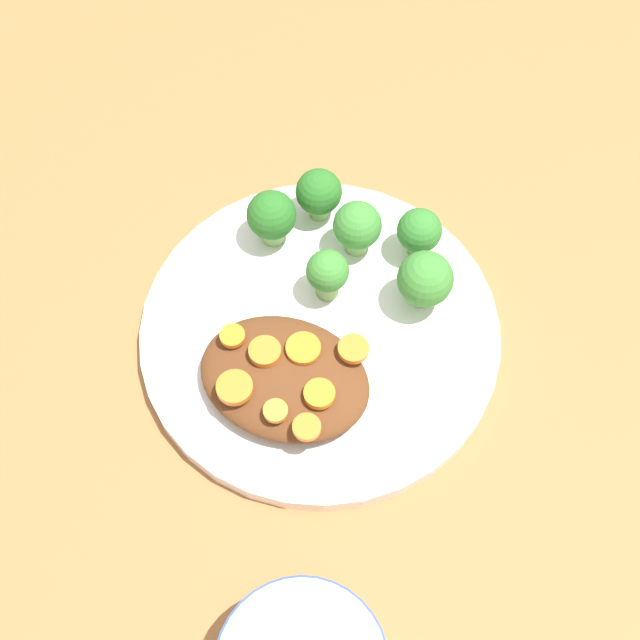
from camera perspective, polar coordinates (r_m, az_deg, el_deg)
ground_plane at (r=0.72m, az=-0.00°, el=-1.14°), size 4.00×4.00×0.00m
plate at (r=0.71m, az=-0.00°, el=-0.77°), size 0.28×0.28×0.02m
stew_mound at (r=0.67m, az=-2.28°, el=-3.72°), size 0.13×0.10×0.03m
broccoli_floret_0 at (r=0.72m, az=-3.12°, el=6.62°), size 0.04×0.04×0.05m
broccoli_floret_1 at (r=0.72m, az=2.27°, el=6.01°), size 0.04×0.04×0.05m
broccoli_floret_2 at (r=0.69m, az=0.48°, el=3.01°), size 0.03×0.03×0.05m
broccoli_floret_3 at (r=0.69m, az=6.74°, el=2.58°), size 0.04×0.04×0.06m
broccoli_floret_4 at (r=0.72m, az=6.37°, el=5.65°), size 0.04×0.04×0.05m
broccoli_floret_5 at (r=0.74m, az=-0.07°, el=8.13°), size 0.04×0.04×0.05m
carrot_slice_0 at (r=0.64m, az=-0.04°, el=-4.74°), size 0.02×0.02×0.01m
carrot_slice_1 at (r=0.66m, az=-0.68°, el=-1.96°), size 0.03×0.03×0.00m
carrot_slice_2 at (r=0.66m, az=-3.55°, el=-2.03°), size 0.02×0.02×0.01m
carrot_slice_3 at (r=0.65m, az=-5.49°, el=-4.33°), size 0.03×0.03×0.01m
carrot_slice_4 at (r=0.64m, az=-2.89°, el=-5.82°), size 0.02×0.02×0.00m
carrot_slice_5 at (r=0.67m, az=-5.63°, el=-1.02°), size 0.02×0.02×0.00m
carrot_slice_6 at (r=0.66m, az=2.15°, el=-1.85°), size 0.02×0.02×0.01m
carrot_slice_7 at (r=0.63m, az=-0.86°, el=-6.88°), size 0.02×0.02×0.00m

